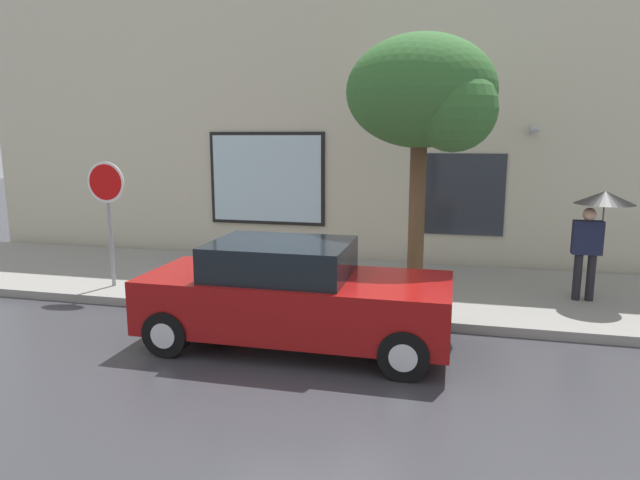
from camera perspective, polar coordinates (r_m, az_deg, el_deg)
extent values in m
plane|color=#333338|center=(8.16, -0.89, -10.68)|extent=(60.00, 60.00, 0.00)
cube|color=gray|center=(10.92, 3.07, -4.76)|extent=(20.00, 4.00, 0.15)
cube|color=beige|center=(13.02, 5.30, 12.89)|extent=(20.00, 0.40, 7.00)
cube|color=black|center=(13.41, -5.49, 6.29)|extent=(2.85, 0.06, 2.20)
cube|color=silver|center=(13.38, -5.53, 6.28)|extent=(2.69, 0.03, 2.04)
cube|color=#262B33|center=(12.71, 14.42, 4.54)|extent=(1.80, 0.04, 1.80)
cone|color=#99999E|center=(12.61, 21.20, 10.50)|extent=(0.22, 0.24, 0.24)
cube|color=maroon|center=(7.94, -2.50, -6.40)|extent=(4.31, 1.72, 0.76)
cube|color=black|center=(7.85, -4.05, -1.93)|extent=(1.94, 1.51, 0.48)
cylinder|color=black|center=(8.52, 9.57, -7.62)|extent=(0.64, 0.22, 0.64)
cylinder|color=silver|center=(8.52, 9.57, -7.62)|extent=(0.35, 0.24, 0.35)
cylinder|color=black|center=(7.04, 8.60, -11.56)|extent=(0.64, 0.22, 0.64)
cylinder|color=silver|center=(7.04, 8.60, -11.56)|extent=(0.35, 0.24, 0.35)
cylinder|color=black|center=(9.29, -10.72, -6.12)|extent=(0.64, 0.22, 0.64)
cylinder|color=silver|center=(9.29, -10.72, -6.12)|extent=(0.35, 0.24, 0.35)
cylinder|color=black|center=(7.95, -15.46, -9.21)|extent=(0.64, 0.22, 0.64)
cylinder|color=silver|center=(7.95, -15.46, -9.21)|extent=(0.35, 0.24, 0.35)
cylinder|color=red|center=(10.01, -7.94, -3.96)|extent=(0.22, 0.22, 0.63)
sphere|color=#AD1814|center=(9.93, -7.98, -2.20)|extent=(0.23, 0.23, 0.23)
cylinder|color=#AD1814|center=(9.86, -8.28, -4.01)|extent=(0.09, 0.12, 0.09)
cylinder|color=#AD1814|center=(10.14, -7.61, -3.57)|extent=(0.09, 0.12, 0.09)
cylinder|color=red|center=(10.08, -7.89, -5.53)|extent=(0.30, 0.30, 0.06)
cylinder|color=black|center=(10.65, 24.89, -3.45)|extent=(0.14, 0.14, 0.82)
cylinder|color=black|center=(10.70, 26.02, -3.48)|extent=(0.14, 0.14, 0.82)
cube|color=#191E38|center=(10.54, 25.75, 0.23)|extent=(0.48, 0.22, 0.58)
sphere|color=tan|center=(10.49, 25.92, 2.39)|extent=(0.22, 0.22, 0.22)
cylinder|color=#4C4C51|center=(10.55, 27.00, 1.52)|extent=(0.02, 0.02, 0.90)
cone|color=black|center=(10.50, 27.20, 3.90)|extent=(0.97, 0.97, 0.22)
cylinder|color=#4C3823|center=(9.63, 9.87, 2.20)|extent=(0.27, 0.27, 2.87)
ellipsoid|color=#33662D|center=(9.56, 10.28, 14.80)|extent=(2.46, 2.09, 1.84)
sphere|color=#33662D|center=(9.21, 13.62, 12.93)|extent=(1.35, 1.35, 1.35)
cylinder|color=gray|center=(11.15, -20.74, 1.40)|extent=(0.07, 0.07, 2.33)
cylinder|color=white|center=(11.03, -21.13, 5.56)|extent=(0.76, 0.02, 0.76)
cylinder|color=red|center=(11.02, -21.17, 5.55)|extent=(0.66, 0.02, 0.66)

